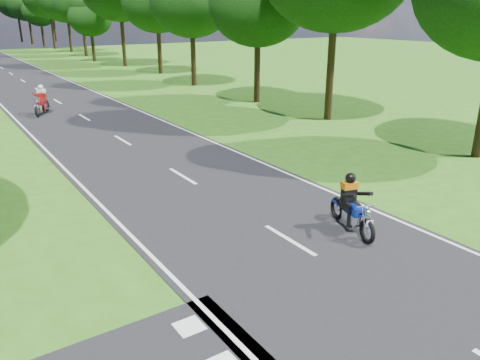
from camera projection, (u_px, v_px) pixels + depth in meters
ground at (347, 275)px, 10.44m from camera, size 160.00×160.00×0.00m
main_road at (2, 68)px, 49.61m from camera, size 7.00×140.00×0.02m
road_markings at (3, 70)px, 48.07m from camera, size 7.40×140.00×0.01m
rider_near_blue at (353, 203)px, 12.29m from camera, size 1.12×1.97×1.55m
rider_far_red at (41, 100)px, 26.67m from camera, size 1.55×2.07×1.66m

